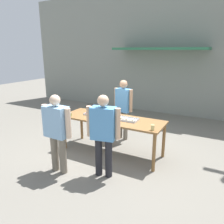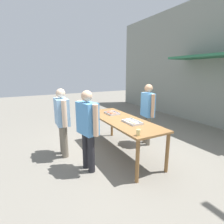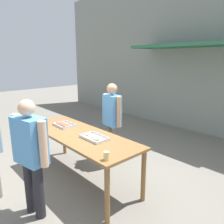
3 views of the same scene
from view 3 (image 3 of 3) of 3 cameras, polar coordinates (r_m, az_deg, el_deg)
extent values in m
plane|color=slate|center=(4.09, -8.23, -16.86)|extent=(24.00, 24.00, 0.00)
cube|color=gray|center=(6.62, 22.00, 14.38)|extent=(12.00, 0.12, 4.50)
cube|color=#2D704C|center=(6.14, 19.77, 16.09)|extent=(3.20, 1.00, 0.08)
cube|color=brown|center=(3.73, -8.67, -5.83)|extent=(2.39, 0.83, 0.04)
cylinder|color=brown|center=(4.68, -19.94, -7.96)|extent=(0.07, 0.07, 0.81)
cylinder|color=brown|center=(2.93, -1.27, -21.00)|extent=(0.07, 0.07, 0.81)
cylinder|color=brown|center=(4.96, -12.41, -6.19)|extent=(0.07, 0.07, 0.81)
cylinder|color=brown|center=(3.36, 8.21, -16.18)|extent=(0.07, 0.07, 0.81)
cube|color=silver|center=(4.18, -12.34, -3.48)|extent=(0.39, 0.29, 0.01)
cube|color=silver|center=(4.11, -14.03, -3.56)|extent=(0.39, 0.01, 0.03)
cube|color=silver|center=(4.24, -10.74, -2.85)|extent=(0.39, 0.01, 0.03)
cube|color=silver|center=(4.34, -13.64, -2.63)|extent=(0.01, 0.29, 0.03)
cube|color=silver|center=(4.02, -10.97, -3.82)|extent=(0.01, 0.29, 0.03)
cylinder|color=#A34C2D|center=(4.31, -13.53, -2.81)|extent=(0.03, 0.13, 0.02)
cylinder|color=#A34C2D|center=(4.28, -13.18, -2.89)|extent=(0.04, 0.15, 0.03)
cylinder|color=#A34C2D|center=(4.25, -12.93, -2.98)|extent=(0.03, 0.11, 0.03)
cylinder|color=#A34C2D|center=(4.23, -12.68, -3.08)|extent=(0.03, 0.14, 0.03)
cylinder|color=#A34C2D|center=(4.19, -12.49, -3.19)|extent=(0.04, 0.12, 0.03)
cylinder|color=#A34C2D|center=(4.16, -12.28, -3.33)|extent=(0.03, 0.12, 0.03)
cylinder|color=#A34C2D|center=(4.14, -11.94, -3.41)|extent=(0.04, 0.15, 0.03)
cylinder|color=#A34C2D|center=(4.10, -11.67, -3.53)|extent=(0.03, 0.14, 0.03)
cylinder|color=#A34C2D|center=(4.07, -11.52, -3.66)|extent=(0.04, 0.13, 0.03)
cylinder|color=#A34C2D|center=(4.04, -11.30, -3.78)|extent=(0.03, 0.13, 0.03)
cube|color=silver|center=(3.46, -4.64, -6.91)|extent=(0.45, 0.27, 0.01)
cube|color=silver|center=(3.38, -6.43, -7.08)|extent=(0.45, 0.01, 0.03)
cube|color=silver|center=(3.53, -2.95, -6.09)|extent=(0.45, 0.01, 0.03)
cube|color=silver|center=(3.62, -6.82, -5.64)|extent=(0.01, 0.27, 0.03)
cube|color=silver|center=(3.29, -2.25, -7.60)|extent=(0.01, 0.27, 0.03)
ellipsoid|color=beige|center=(3.59, -6.24, -5.73)|extent=(0.08, 0.13, 0.05)
ellipsoid|color=beige|center=(3.53, -5.69, -6.10)|extent=(0.04, 0.09, 0.04)
ellipsoid|color=beige|center=(3.47, -5.04, -6.35)|extent=(0.06, 0.09, 0.05)
ellipsoid|color=beige|center=(3.42, -4.41, -6.75)|extent=(0.06, 0.12, 0.04)
ellipsoid|color=beige|center=(3.37, -3.62, -6.98)|extent=(0.07, 0.12, 0.05)
ellipsoid|color=beige|center=(3.32, -2.77, -7.34)|extent=(0.06, 0.10, 0.04)
cylinder|color=#B22319|center=(4.49, -19.54, -2.36)|extent=(0.07, 0.07, 0.07)
cylinder|color=#B2B2B7|center=(4.48, -19.59, -1.87)|extent=(0.06, 0.06, 0.01)
cylinder|color=#567A38|center=(4.41, -18.99, -2.60)|extent=(0.07, 0.07, 0.07)
cylinder|color=#B2B2B7|center=(4.40, -19.03, -2.10)|extent=(0.06, 0.06, 0.01)
cylinder|color=#DBC67A|center=(2.75, -1.50, -11.37)|extent=(0.07, 0.07, 0.11)
cylinder|color=#756B5B|center=(4.57, -0.60, -7.85)|extent=(0.12, 0.12, 0.77)
cylinder|color=#756B5B|center=(4.44, 0.62, -8.55)|extent=(0.12, 0.12, 0.77)
cube|color=#5193D1|center=(4.29, 0.00, 0.42)|extent=(0.42, 0.27, 0.61)
sphere|color=tan|center=(4.21, 0.00, 6.08)|extent=(0.21, 0.21, 0.21)
cylinder|color=tan|center=(4.48, -1.66, 1.20)|extent=(0.09, 0.09, 0.58)
cylinder|color=tan|center=(4.10, 1.82, -0.02)|extent=(0.09, 0.09, 0.58)
cylinder|color=#232328|center=(3.19, -18.55, -19.02)|extent=(0.13, 0.13, 0.77)
cylinder|color=#232328|center=(3.34, -20.66, -17.65)|extent=(0.13, 0.13, 0.77)
cube|color=#5193D1|center=(2.97, -20.71, -6.96)|extent=(0.49, 0.33, 0.61)
sphere|color=#DBAD89|center=(2.85, -21.43, 1.03)|extent=(0.21, 0.21, 0.21)
cylinder|color=#DBAD89|center=(2.75, -17.55, -8.02)|extent=(0.10, 0.10, 0.58)
cylinder|color=#DBAD89|center=(3.18, -23.47, -5.52)|extent=(0.10, 0.10, 0.58)
camera|label=1|loc=(2.38, -116.22, 0.60)|focal=35.00mm
camera|label=2|loc=(0.44, 151.10, -31.11)|focal=28.00mm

